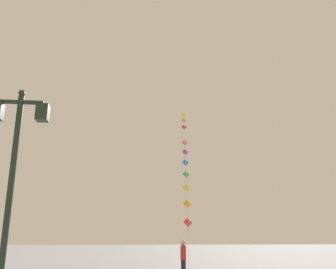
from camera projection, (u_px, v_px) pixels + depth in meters
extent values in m
cylinder|color=#1E2D23|center=(9.00, 204.00, 7.95)|extent=(0.14, 0.14, 5.05)
sphere|color=#1E2D23|center=(22.00, 93.00, 8.66)|extent=(0.16, 0.16, 0.16)
cube|color=#1E2D23|center=(21.00, 102.00, 8.60)|extent=(1.05, 0.08, 0.08)
cube|color=#1E2D23|center=(43.00, 113.00, 8.58)|extent=(0.28, 0.28, 0.40)
cube|color=beige|center=(43.00, 113.00, 8.58)|extent=(0.19, 0.19, 0.30)
cylinder|color=silver|center=(189.00, 246.00, 18.56)|extent=(0.44, 3.14, 2.46)
cylinder|color=silver|center=(187.00, 213.00, 21.28)|extent=(0.22, 1.49, 1.18)
cylinder|color=silver|center=(187.00, 196.00, 23.04)|extent=(0.22, 1.49, 1.18)
cylinder|color=silver|center=(186.00, 181.00, 24.79)|extent=(0.22, 1.49, 1.18)
cylinder|color=silver|center=(186.00, 168.00, 26.54)|extent=(0.22, 1.49, 1.18)
cylinder|color=silver|center=(185.00, 157.00, 28.30)|extent=(0.22, 1.49, 1.18)
cylinder|color=silver|center=(185.00, 147.00, 30.05)|extent=(0.22, 1.49, 1.18)
cylinder|color=silver|center=(184.00, 139.00, 31.80)|extent=(0.22, 1.49, 1.18)
cylinder|color=silver|center=(184.00, 131.00, 33.55)|extent=(0.22, 1.49, 1.18)
cylinder|color=silver|center=(184.00, 124.00, 35.31)|extent=(0.22, 1.49, 1.18)
cylinder|color=silver|center=(184.00, 117.00, 37.06)|extent=(0.22, 1.49, 1.18)
cube|color=red|center=(188.00, 222.00, 20.41)|extent=(0.49, 0.15, 0.51)
cylinder|color=red|center=(188.00, 230.00, 20.30)|extent=(0.03, 0.04, 0.39)
cube|color=orange|center=(187.00, 204.00, 22.16)|extent=(0.49, 0.16, 0.51)
cylinder|color=orange|center=(187.00, 210.00, 22.06)|extent=(0.03, 0.06, 0.29)
cube|color=yellow|center=(186.00, 188.00, 23.91)|extent=(0.51, 0.07, 0.51)
cylinder|color=yellow|center=(186.00, 194.00, 23.81)|extent=(0.02, 0.06, 0.31)
cube|color=green|center=(186.00, 174.00, 25.67)|extent=(0.50, 0.12, 0.51)
cylinder|color=green|center=(186.00, 180.00, 25.56)|extent=(0.03, 0.06, 0.39)
cube|color=blue|center=(185.00, 163.00, 27.42)|extent=(0.49, 0.18, 0.51)
cylinder|color=blue|center=(185.00, 167.00, 27.32)|extent=(0.03, 0.05, 0.35)
cube|color=purple|center=(185.00, 152.00, 29.17)|extent=(0.48, 0.19, 0.51)
cylinder|color=purple|center=(185.00, 157.00, 29.07)|extent=(0.03, 0.05, 0.33)
cube|color=pink|center=(185.00, 143.00, 30.93)|extent=(0.51, 0.04, 0.51)
cylinder|color=pink|center=(185.00, 147.00, 30.82)|extent=(0.02, 0.05, 0.38)
cube|color=white|center=(184.00, 135.00, 32.68)|extent=(0.51, 0.03, 0.51)
cylinder|color=white|center=(184.00, 138.00, 32.58)|extent=(0.02, 0.05, 0.30)
cube|color=red|center=(184.00, 127.00, 34.43)|extent=(0.49, 0.17, 0.51)
cylinder|color=red|center=(184.00, 131.00, 34.33)|extent=(0.02, 0.03, 0.33)
cube|color=orange|center=(184.00, 120.00, 36.18)|extent=(0.49, 0.18, 0.51)
cylinder|color=orange|center=(184.00, 124.00, 36.09)|extent=(0.03, 0.05, 0.27)
cube|color=yellow|center=(183.00, 114.00, 37.94)|extent=(0.51, 0.04, 0.51)
cylinder|color=yellow|center=(184.00, 118.00, 37.83)|extent=(0.02, 0.03, 0.39)
cube|color=#B22D26|center=(183.00, 253.00, 15.72)|extent=(0.30, 0.41, 0.60)
sphere|color=tan|center=(183.00, 242.00, 15.84)|extent=(0.22, 0.22, 0.22)
cylinder|color=#B22D26|center=(183.00, 248.00, 15.98)|extent=(0.15, 0.40, 0.50)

